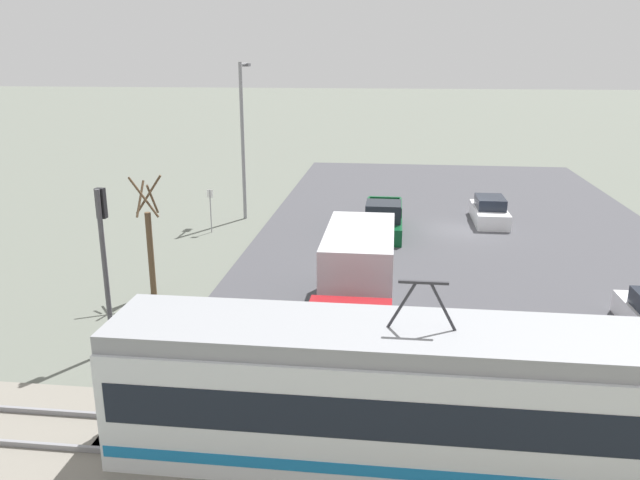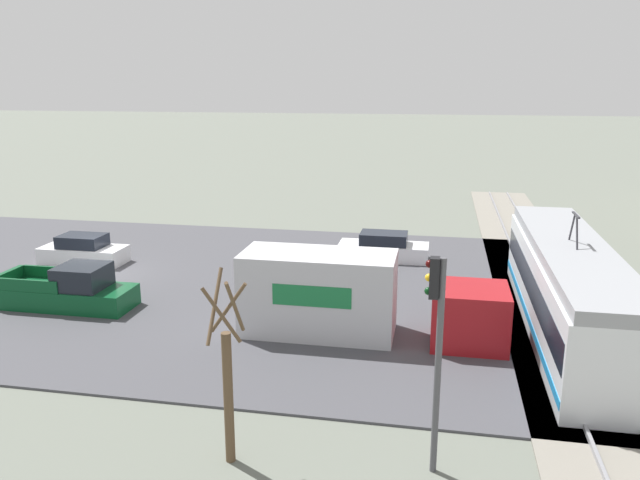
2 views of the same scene
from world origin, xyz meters
TOP-DOWN VIEW (x-y plane):
  - ground_plane at (0.00, 0.00)m, footprint 320.00×320.00m
  - road_surface at (0.00, 0.00)m, footprint 21.95×43.28m
  - rail_bed at (0.00, 20.87)m, footprint 55.48×4.40m
  - light_rail_tram at (3.06, 20.87)m, footprint 14.34×2.83m
  - box_truck at (4.96, 13.11)m, footprint 2.52×9.61m
  - pickup_truck at (4.27, 1.12)m, footprint 1.99×5.56m
  - sedan_car_0 at (-1.75, -1.91)m, footprint 1.80×4.33m
  - sedan_car_1 at (-5.40, 13.24)m, footprint 1.81×4.69m
  - traffic_light_pole at (12.77, 16.07)m, footprint 0.28×0.47m
  - street_tree at (13.31, 11.18)m, footprint 1.15×0.96m

SIDE VIEW (x-z plane):
  - ground_plane at x=0.00m, z-range 0.00..0.00m
  - road_surface at x=0.00m, z-range 0.00..0.08m
  - rail_bed at x=0.00m, z-range -0.06..0.16m
  - sedan_car_1 at x=-5.40m, z-range -0.05..1.38m
  - sedan_car_0 at x=-1.75m, z-range -0.05..1.43m
  - pickup_truck at x=4.27m, z-range -0.14..1.68m
  - box_truck at x=4.96m, z-range -0.04..3.02m
  - light_rail_tram at x=3.06m, z-range -0.53..3.94m
  - street_tree at x=13.31m, z-range -0.22..4.66m
  - traffic_light_pole at x=12.77m, z-range 0.79..6.17m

